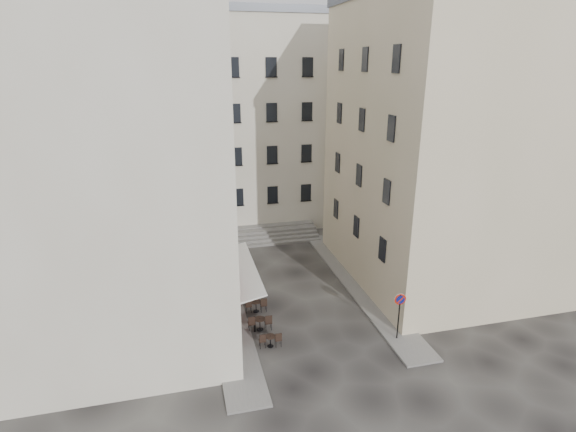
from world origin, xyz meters
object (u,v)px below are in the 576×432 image
object	(u,v)px
bistro_table_a	(270,340)
pedestrian	(251,281)
no_parking_sign	(400,308)
bistro_table_b	(260,323)

from	to	relation	value
bistro_table_a	pedestrian	xyz separation A→B (m)	(-0.03, 6.01, 0.47)
no_parking_sign	pedestrian	bearing A→B (deg)	139.59
no_parking_sign	pedestrian	distance (m)	9.90
bistro_table_a	pedestrian	size ratio (longest dim) A/B	0.66
bistro_table_b	pedestrian	xyz separation A→B (m)	(0.21, 4.33, 0.41)
no_parking_sign	bistro_table_b	distance (m)	7.72
no_parking_sign	bistro_table_b	xyz separation A→B (m)	(-7.06, 2.74, -1.51)
bistro_table_a	pedestrian	world-z (taller)	pedestrian
pedestrian	bistro_table_b	bearing A→B (deg)	67.46
bistro_table_a	bistro_table_b	world-z (taller)	bistro_table_b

